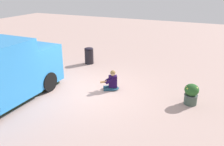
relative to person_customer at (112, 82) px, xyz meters
The scene contains 4 objects.
ground_plane 0.99m from the person_customer, 123.44° to the left, with size 40.00×40.00×0.00m, color #BD9C93.
person_customer is the anchor object (origin of this frame).
planter_flowering_far 3.08m from the person_customer, 89.43° to the right, with size 0.50×0.50×0.77m.
trash_bin 3.57m from the person_customer, 44.40° to the left, with size 0.48×0.48×0.88m.
Camera 1 is at (-7.55, -4.45, 4.09)m, focal length 38.17 mm.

